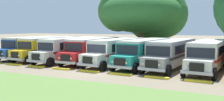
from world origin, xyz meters
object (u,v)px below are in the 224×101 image
object	(u,v)px
parked_bus_slot_4	(118,50)
parked_bus_slot_6	(172,52)
parked_bus_slot_2	(70,48)
parked_bus_slot_7	(209,54)
parked_bus_slot_3	(94,48)
parked_bus_slot_5	(145,51)
parked_bus_slot_1	(50,47)
broad_shade_tree	(144,14)
parked_bus_slot_0	(34,46)

from	to	relation	value
parked_bus_slot_4	parked_bus_slot_6	xyz separation A→B (m)	(6.04, 0.19, 0.00)
parked_bus_slot_2	parked_bus_slot_7	xyz separation A→B (m)	(15.92, 0.39, 0.00)
parked_bus_slot_3	parked_bus_slot_4	world-z (taller)	same
parked_bus_slot_5	parked_bus_slot_7	distance (m)	6.43
parked_bus_slot_1	parked_bus_slot_6	world-z (taller)	same
parked_bus_slot_3	parked_bus_slot_6	world-z (taller)	same
parked_bus_slot_6	broad_shade_tree	distance (m)	15.31
parked_bus_slot_2	broad_shade_tree	world-z (taller)	broad_shade_tree
parked_bus_slot_5	parked_bus_slot_6	bearing A→B (deg)	94.34
parked_bus_slot_7	parked_bus_slot_4	bearing A→B (deg)	-85.26
parked_bus_slot_2	parked_bus_slot_6	distance (m)	12.45
parked_bus_slot_2	parked_bus_slot_7	bearing A→B (deg)	94.34
parked_bus_slot_0	parked_bus_slot_7	world-z (taller)	same
parked_bus_slot_7	parked_bus_slot_5	bearing A→B (deg)	-86.44
parked_bus_slot_0	parked_bus_slot_7	xyz separation A→B (m)	(22.42, -0.16, 0.00)
parked_bus_slot_2	parked_bus_slot_5	xyz separation A→B (m)	(9.49, 0.39, 0.00)
parked_bus_slot_1	parked_bus_slot_7	xyz separation A→B (m)	(19.39, 0.04, 0.00)
parked_bus_slot_2	parked_bus_slot_3	distance (m)	2.99
parked_bus_slot_4	parked_bus_slot_6	distance (m)	6.05
parked_bus_slot_6	parked_bus_slot_7	bearing A→B (deg)	94.69
broad_shade_tree	parked_bus_slot_3	bearing A→B (deg)	-99.75
broad_shade_tree	parked_bus_slot_4	bearing A→B (deg)	-83.90
parked_bus_slot_3	parked_bus_slot_7	distance (m)	13.01
parked_bus_slot_5	parked_bus_slot_3	bearing A→B (deg)	-87.75
parked_bus_slot_3	broad_shade_tree	bearing A→B (deg)	169.42
parked_bus_slot_3	parked_bus_slot_2	bearing A→B (deg)	-78.47
parked_bus_slot_4	parked_bus_slot_5	world-z (taller)	same
parked_bus_slot_2	broad_shade_tree	distance (m)	14.66
parked_bus_slot_0	parked_bus_slot_4	world-z (taller)	same
parked_bus_slot_0	broad_shade_tree	world-z (taller)	broad_shade_tree
parked_bus_slot_2	broad_shade_tree	xyz separation A→B (m)	(5.03, 12.95, 4.67)
parked_bus_slot_1	broad_shade_tree	distance (m)	15.91
parked_bus_slot_6	parked_bus_slot_0	bearing A→B (deg)	-85.71
parked_bus_slot_1	parked_bus_slot_4	xyz separation A→B (m)	(9.86, -0.14, 0.00)
parked_bus_slot_2	parked_bus_slot_3	world-z (taller)	same
parked_bus_slot_1	parked_bus_slot_2	size ratio (longest dim) A/B	1.00
parked_bus_slot_0	parked_bus_slot_4	bearing A→B (deg)	88.15
parked_bus_slot_0	parked_bus_slot_4	distance (m)	12.90
parked_bus_slot_0	parked_bus_slot_6	xyz separation A→B (m)	(18.94, -0.16, 0.00)
parked_bus_slot_2	parked_bus_slot_3	size ratio (longest dim) A/B	1.00
parked_bus_slot_5	parked_bus_slot_1	bearing A→B (deg)	-85.38
parked_bus_slot_7	broad_shade_tree	distance (m)	17.27
parked_bus_slot_2	parked_bus_slot_5	size ratio (longest dim) A/B	1.00
parked_bus_slot_2	parked_bus_slot_3	bearing A→B (deg)	105.31
parked_bus_slot_1	parked_bus_slot_2	distance (m)	3.48
parked_bus_slot_3	parked_bus_slot_5	size ratio (longest dim) A/B	0.99
parked_bus_slot_6	parked_bus_slot_7	distance (m)	3.48
parked_bus_slot_3	parked_bus_slot_1	bearing A→B (deg)	-88.18
parked_bus_slot_0	parked_bus_slot_2	world-z (taller)	same
parked_bus_slot_5	broad_shade_tree	size ratio (longest dim) A/B	0.80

